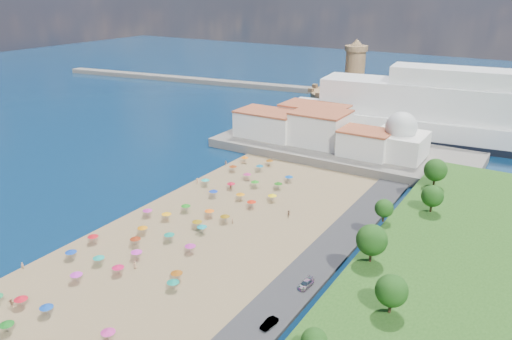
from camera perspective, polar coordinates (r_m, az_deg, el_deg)
The scene contains 12 objects.
ground at distance 123.51m, azimuth -7.76°, elevation -6.61°, with size 700.00×700.00×0.00m, color #071938.
terrace at distance 177.00m, azimuth 9.88°, elevation 2.31°, with size 90.00×36.00×3.00m, color #59544C.
jetty at distance 216.22m, azimuth 8.03°, elevation 5.67°, with size 18.00×70.00×2.40m, color #59544C.
breakwater at distance 303.27m, azimuth -5.69°, elevation 10.06°, with size 200.00×7.00×2.60m, color #59544C.
waterfront_buildings at distance 180.69m, azimuth 6.25°, elevation 4.99°, with size 57.00×29.00×11.00m.
domed_building at distance 167.02m, azimuth 16.13°, elevation 3.38°, with size 16.00×16.00×15.00m.
fortress at distance 242.05m, azimuth 11.04°, elevation 8.42°, with size 40.00×40.00×32.40m.
cruise_ship at distance 198.76m, azimuth 25.17°, elevation 5.21°, with size 155.82×40.22×33.71m.
beach_parasols at distance 116.15m, azimuth -11.80°, elevation -7.54°, with size 31.23×118.08×2.20m.
beachgoers at distance 125.30m, azimuth -8.08°, elevation -5.63°, with size 36.59×95.24×1.89m.
parked_cars at distance 90.40m, azimuth 1.96°, elevation -16.65°, with size 2.11×31.86×1.32m.
hillside_trees at distance 92.97m, azimuth 13.34°, elevation -9.55°, with size 16.27×105.85×7.66m.
Camera 1 is at (71.35, -83.84, 55.98)m, focal length 35.00 mm.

